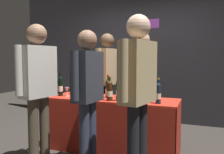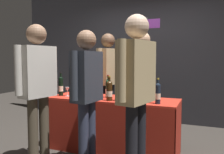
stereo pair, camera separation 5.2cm
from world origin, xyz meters
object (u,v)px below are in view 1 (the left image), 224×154
Objects in this scene: display_bottle_0 at (108,88)px; wine_glass_near_vendor at (67,90)px; tasting_table at (112,115)px; wine_glass_mid at (120,90)px; taster_foreground_right at (38,82)px; flower_vase at (86,88)px; featured_wine_bottle at (119,90)px; vendor_presenter at (107,74)px; booth_signpost at (145,63)px.

display_bottle_0 reaches higher than wine_glass_near_vendor.
wine_glass_mid reaches higher than tasting_table.
tasting_table is 1.08× the size of taster_foreground_right.
flower_vase reaches higher than display_bottle_0.
featured_wine_bottle is 2.43× the size of wine_glass_near_vendor.
tasting_table is 5.67× the size of display_bottle_0.
wine_glass_near_vendor is 0.85m from vendor_presenter.
featured_wine_bottle is at bearing 42.65° from vendor_presenter.
wine_glass_mid is (0.77, 0.20, 0.01)m from wine_glass_near_vendor.
wine_glass_mid is at bearing -98.18° from booth_signpost.
flower_vase is at bearing 38.60° from wine_glass_near_vendor.
flower_vase is (0.22, 0.18, 0.02)m from wine_glass_near_vendor.
wine_glass_mid is (-0.08, 0.28, -0.04)m from featured_wine_bottle.
tasting_table is 5.65× the size of featured_wine_bottle.
tasting_table is 5.12× the size of flower_vase.
wine_glass_near_vendor is at bearing -170.38° from display_bottle_0.
flower_vase is at bearing 157.31° from featured_wine_bottle.
vendor_presenter is at bearing 65.90° from wine_glass_near_vendor.
taster_foreground_right is at bearing -127.95° from wine_glass_mid.
tasting_table is 1.29m from booth_signpost.
vendor_presenter is (0.11, 0.57, 0.18)m from flower_vase.
flower_vase is at bearing -125.33° from booth_signpost.
wine_glass_mid is at bearing 14.65° from wine_glass_near_vendor.
vendor_presenter is 1.02× the size of taster_foreground_right.
wine_glass_near_vendor is 0.74m from taster_foreground_right.
booth_signpost is (0.29, 1.03, 0.34)m from display_bottle_0.
wine_glass_mid is 0.08× the size of taster_foreground_right.
tasting_table is 13.70× the size of wine_glass_near_vendor.
vendor_presenter reaches higher than flower_vase.
vendor_presenter is at bearing 113.50° from display_bottle_0.
display_bottle_0 is 2.42× the size of wine_glass_near_vendor.
vendor_presenter is at bearing -145.83° from booth_signpost.
wine_glass_near_vendor is at bearing 16.71° from taster_foreground_right.
vendor_presenter reaches higher than wine_glass_near_vendor.
display_bottle_0 is 0.19× the size of vendor_presenter.
vendor_presenter is (-0.35, 0.67, 0.54)m from tasting_table.
featured_wine_bottle is at bearing -38.94° from display_bottle_0.
booth_signpost is at bearing 81.82° from wine_glass_mid.
tasting_table is at bearing 7.16° from wine_glass_near_vendor.
display_bottle_0 is at bearing -147.45° from wine_glass_mid.
taster_foreground_right reaches higher than featured_wine_bottle.
display_bottle_0 is 0.16× the size of booth_signpost.
wine_glass_mid is 1.02m from booth_signpost.
display_bottle_0 is 0.40m from flower_vase.
featured_wine_bottle is 2.35× the size of wine_glass_mid.
booth_signpost reaches higher than flower_vase.
booth_signpost is at bearing 74.56° from display_bottle_0.
wine_glass_near_vendor is 1.50m from booth_signpost.
featured_wine_bottle is 1.27m from booth_signpost.
wine_glass_mid is (0.15, 0.10, -0.03)m from display_bottle_0.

